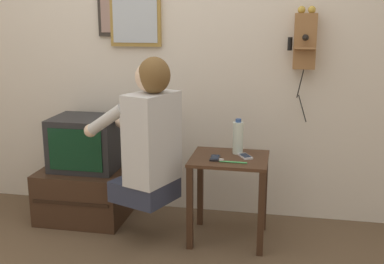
% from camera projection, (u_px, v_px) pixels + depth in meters
% --- Properties ---
extents(wall_back, '(6.80, 0.05, 2.55)m').
position_uv_depth(wall_back, '(180.00, 46.00, 3.56)').
color(wall_back, beige).
rests_on(wall_back, ground_plane).
extents(side_table, '(0.51, 0.43, 0.59)m').
position_uv_depth(side_table, '(229.00, 177.00, 3.21)').
color(side_table, '#422819').
rests_on(side_table, ground_plane).
extents(person, '(0.64, 0.54, 0.96)m').
position_uv_depth(person, '(149.00, 135.00, 3.11)').
color(person, '#2D3347').
rests_on(person, ground_plane).
extents(tv_stand, '(0.63, 0.55, 0.38)m').
position_uv_depth(tv_stand, '(86.00, 192.00, 3.64)').
color(tv_stand, '#382316').
rests_on(tv_stand, ground_plane).
extents(television, '(0.48, 0.39, 0.39)m').
position_uv_depth(television, '(86.00, 143.00, 3.55)').
color(television, '#232326').
rests_on(television, tv_stand).
extents(wall_phone_antique, '(0.19, 0.19, 0.80)m').
position_uv_depth(wall_phone_antique, '(305.00, 40.00, 3.30)').
color(wall_phone_antique, olive).
extents(framed_picture, '(0.34, 0.03, 0.42)m').
position_uv_depth(framed_picture, '(120.00, 7.00, 3.54)').
color(framed_picture, '#2D2823').
extents(wall_mirror, '(0.38, 0.04, 0.57)m').
position_uv_depth(wall_mirror, '(135.00, 7.00, 3.51)').
color(wall_mirror, olive).
extents(cell_phone_held, '(0.07, 0.13, 0.01)m').
position_uv_depth(cell_phone_held, '(215.00, 158.00, 3.14)').
color(cell_phone_held, black).
rests_on(cell_phone_held, side_table).
extents(cell_phone_spare, '(0.11, 0.14, 0.01)m').
position_uv_depth(cell_phone_spare, '(245.00, 156.00, 3.18)').
color(cell_phone_spare, silver).
rests_on(cell_phone_spare, side_table).
extents(water_bottle, '(0.07, 0.07, 0.24)m').
position_uv_depth(water_bottle, '(238.00, 137.00, 3.24)').
color(water_bottle, silver).
rests_on(water_bottle, side_table).
extents(toothbrush, '(0.18, 0.02, 0.02)m').
position_uv_depth(toothbrush, '(231.00, 162.00, 3.06)').
color(toothbrush, '#4CBF66').
rests_on(toothbrush, side_table).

